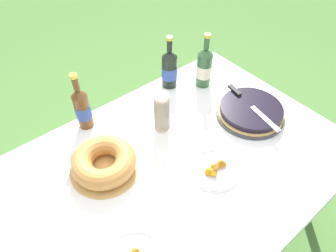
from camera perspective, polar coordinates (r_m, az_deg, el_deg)
name	(u,v)px	position (r m, az deg, el deg)	size (l,w,h in m)	color
ground_plane	(173,233)	(1.93, 0.88, -19.65)	(16.00, 16.00, 0.00)	#4C7A38
garden_table	(174,172)	(1.38, 1.18, -8.84)	(1.54, 1.04, 0.69)	brown
tablecloth	(174,166)	(1.34, 1.21, -7.57)	(1.55, 1.05, 0.10)	white
berry_tart	(251,111)	(1.56, 15.45, 2.69)	(0.34, 0.34, 0.06)	#38383D
serving_knife	(248,103)	(1.55, 15.02, 4.29)	(0.09, 0.37, 0.01)	silver
bundt_cake	(104,162)	(1.30, -12.09, -6.73)	(0.30, 0.30, 0.09)	tan
cup_stack	(162,113)	(1.38, -1.21, 2.51)	(0.07, 0.07, 0.21)	beige
cider_bottle_green	(204,67)	(1.66, 6.91, 11.08)	(0.08, 0.08, 0.31)	#2D562D
cider_bottle_amber	(82,108)	(1.45, -16.01, 3.33)	(0.07, 0.07, 0.30)	brown
juice_bottle_red	(169,69)	(1.65, 0.27, 10.84)	(0.09, 0.09, 0.30)	black
snack_plate_near	(214,170)	(1.30, 8.73, -8.20)	(0.22, 0.22, 0.05)	white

